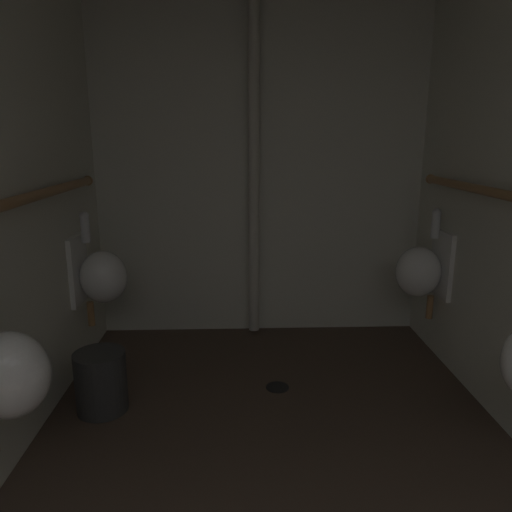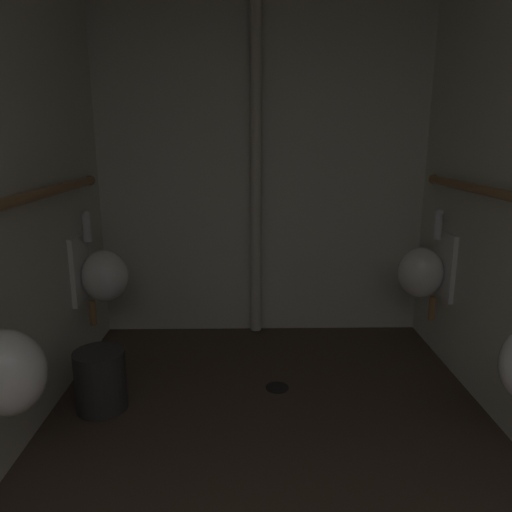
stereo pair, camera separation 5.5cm
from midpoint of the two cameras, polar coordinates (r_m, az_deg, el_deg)
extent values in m
cube|color=#47382D|center=(2.30, 3.03, -27.33)|extent=(2.53, 3.83, 0.08)
cube|color=silver|center=(3.62, 1.19, 10.07)|extent=(2.53, 0.06, 2.47)
ellipsoid|color=white|center=(2.11, -26.68, -12.20)|extent=(0.30, 0.26, 0.34)
ellipsoid|color=white|center=(3.26, -16.90, -2.28)|extent=(0.30, 0.26, 0.34)
cube|color=white|center=(3.30, -19.56, -1.42)|extent=(0.03, 0.30, 0.44)
cylinder|color=silver|center=(3.22, -18.83, 3.04)|extent=(0.06, 0.06, 0.16)
sphere|color=silver|center=(3.21, -18.95, 4.53)|extent=(0.06, 0.06, 0.06)
cylinder|color=#9E7042|center=(3.37, -18.25, -6.36)|extent=(0.04, 0.04, 0.16)
ellipsoid|color=white|center=(3.39, 19.24, -1.86)|extent=(0.30, 0.26, 0.34)
cube|color=white|center=(3.44, 21.73, -1.01)|extent=(0.03, 0.30, 0.44)
cylinder|color=silver|center=(3.36, 21.10, 3.27)|extent=(0.06, 0.06, 0.16)
sphere|color=silver|center=(3.35, 21.22, 4.70)|extent=(0.06, 0.06, 0.06)
cylinder|color=#9E7042|center=(3.50, 20.46, -5.78)|extent=(0.04, 0.04, 0.16)
sphere|color=#9E7042|center=(3.38, -18.52, 8.46)|extent=(0.06, 0.06, 0.06)
sphere|color=#9E7042|center=(3.52, 20.60, 8.47)|extent=(0.06, 0.06, 0.06)
cylinder|color=beige|center=(3.51, 0.44, 9.95)|extent=(0.08, 0.08, 2.42)
cylinder|color=black|center=(3.03, 3.05, -15.19)|extent=(0.14, 0.14, 0.01)
cylinder|color=#2D2D2D|center=(2.88, -17.30, -13.78)|extent=(0.28, 0.28, 0.34)
camera|label=1|loc=(0.03, -91.01, -0.25)|focal=33.93mm
camera|label=2|loc=(0.03, 88.99, 0.25)|focal=33.93mm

